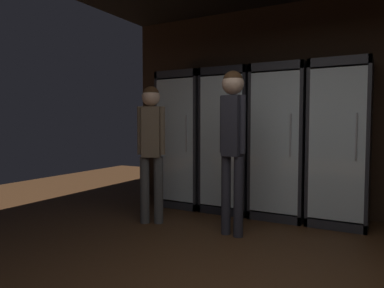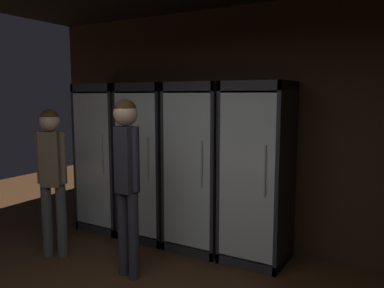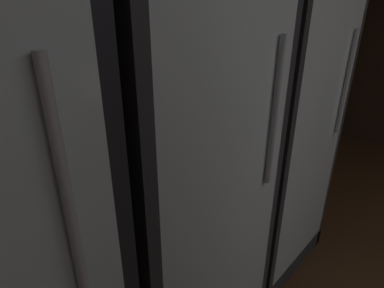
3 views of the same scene
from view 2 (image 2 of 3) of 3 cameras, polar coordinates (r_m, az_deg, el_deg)
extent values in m
cube|color=#382619|center=(4.46, 10.14, 2.20)|extent=(6.00, 0.06, 2.80)
cube|color=#2B2B30|center=(5.45, -10.26, -1.49)|extent=(0.66, 0.04, 1.93)
cube|color=#2B2B30|center=(5.44, -14.78, -1.62)|extent=(0.04, 0.63, 1.93)
cube|color=#2B2B30|center=(5.03, -9.71, -2.21)|extent=(0.04, 0.63, 1.93)
cube|color=#2B2B30|center=(5.17, -12.63, 8.17)|extent=(0.66, 0.63, 0.10)
cube|color=#2B2B30|center=(5.45, -12.08, -11.46)|extent=(0.66, 0.63, 0.10)
cube|color=white|center=(5.43, -10.47, -1.53)|extent=(0.58, 0.02, 1.69)
cube|color=silver|center=(5.01, -14.69, -2.37)|extent=(0.58, 0.02, 1.69)
cylinder|color=#B2B2B7|center=(4.84, -13.26, -1.51)|extent=(0.02, 0.02, 0.50)
cube|color=silver|center=(5.43, -12.10, -10.76)|extent=(0.56, 0.55, 0.02)
cylinder|color=#336B38|center=(5.55, -13.27, -9.32)|extent=(0.07, 0.07, 0.18)
cylinder|color=#336B38|center=(5.51, -13.32, -7.92)|extent=(0.02, 0.02, 0.09)
cylinder|color=beige|center=(5.55, -13.27, -9.46)|extent=(0.07, 0.07, 0.06)
cylinder|color=#336B38|center=(5.39, -12.25, -9.52)|extent=(0.08, 0.08, 0.23)
cylinder|color=#336B38|center=(5.34, -12.29, -7.94)|extent=(0.03, 0.03, 0.07)
cylinder|color=tan|center=(5.39, -12.24, -9.73)|extent=(0.08, 0.08, 0.08)
cylinder|color=brown|center=(5.26, -10.74, -10.15)|extent=(0.07, 0.07, 0.19)
cylinder|color=brown|center=(5.23, -10.77, -8.76)|extent=(0.03, 0.03, 0.08)
cylinder|color=beige|center=(5.27, -10.73, -10.39)|extent=(0.07, 0.07, 0.06)
cube|color=silver|center=(5.31, -12.22, -6.44)|extent=(0.56, 0.55, 0.02)
cylinder|color=#9EAD99|center=(5.41, -13.10, -4.84)|extent=(0.08, 0.08, 0.24)
cylinder|color=#9EAD99|center=(5.38, -13.15, -3.13)|extent=(0.03, 0.03, 0.09)
cylinder|color=beige|center=(5.41, -13.10, -5.01)|extent=(0.08, 0.08, 0.06)
cylinder|color=brown|center=(5.24, -10.86, -5.36)|extent=(0.07, 0.07, 0.21)
cylinder|color=brown|center=(5.21, -10.90, -3.92)|extent=(0.03, 0.03, 0.06)
cylinder|color=white|center=(5.24, -10.86, -5.56)|extent=(0.08, 0.08, 0.06)
cube|color=silver|center=(5.23, -12.35, -1.96)|extent=(0.56, 0.55, 0.02)
cylinder|color=#9EAD99|center=(5.39, -13.72, -0.66)|extent=(0.08, 0.08, 0.18)
cylinder|color=#9EAD99|center=(5.38, -13.76, 0.65)|extent=(0.03, 0.03, 0.06)
cylinder|color=tan|center=(5.39, -13.71, -0.91)|extent=(0.08, 0.08, 0.06)
cylinder|color=#9EAD99|center=(5.27, -12.86, -0.73)|extent=(0.08, 0.08, 0.20)
cylinder|color=#9EAD99|center=(5.25, -12.90, 0.75)|extent=(0.02, 0.02, 0.08)
cylinder|color=#B2332D|center=(5.27, -12.85, -0.91)|extent=(0.08, 0.08, 0.07)
cylinder|color=#336B38|center=(5.15, -12.01, -0.71)|extent=(0.06, 0.06, 0.23)
cylinder|color=#336B38|center=(5.13, -12.06, 1.07)|extent=(0.02, 0.02, 0.09)
cylinder|color=#2D2D33|center=(5.15, -12.01, -0.73)|extent=(0.07, 0.07, 0.08)
cylinder|color=#336B38|center=(5.09, -10.45, -0.77)|extent=(0.06, 0.06, 0.23)
cylinder|color=#336B38|center=(5.07, -10.49, 0.98)|extent=(0.02, 0.02, 0.08)
cylinder|color=#2D2D33|center=(5.09, -10.45, -0.99)|extent=(0.07, 0.07, 0.08)
cube|color=silver|center=(5.18, -12.47, 2.63)|extent=(0.56, 0.55, 0.02)
cylinder|color=#336B38|center=(5.28, -14.18, 3.80)|extent=(0.06, 0.06, 0.19)
cylinder|color=#336B38|center=(5.28, -14.23, 5.28)|extent=(0.02, 0.02, 0.08)
cylinder|color=beige|center=(5.28, -14.18, 3.58)|extent=(0.07, 0.07, 0.07)
cylinder|color=#336B38|center=(5.16, -12.64, 3.87)|extent=(0.07, 0.07, 0.21)
cylinder|color=#336B38|center=(5.16, -12.69, 5.56)|extent=(0.02, 0.02, 0.09)
cylinder|color=#B2332D|center=(5.16, -12.63, 3.54)|extent=(0.07, 0.07, 0.06)
cylinder|color=#336B38|center=(5.08, -10.56, 4.01)|extent=(0.07, 0.07, 0.23)
cylinder|color=#336B38|center=(5.08, -10.60, 5.70)|extent=(0.02, 0.02, 0.06)
cylinder|color=tan|center=(5.08, -10.56, 4.03)|extent=(0.07, 0.07, 0.09)
cube|color=black|center=(5.03, -4.17, -2.12)|extent=(0.66, 0.04, 1.93)
cube|color=black|center=(4.98, -9.06, -2.28)|extent=(0.04, 0.63, 1.93)
cube|color=black|center=(4.62, -3.01, -2.96)|extent=(0.04, 0.63, 1.93)
cube|color=black|center=(4.72, -6.30, 8.40)|extent=(0.66, 0.63, 0.10)
cube|color=black|center=(5.03, -6.00, -12.94)|extent=(0.66, 0.63, 0.10)
cube|color=white|center=(5.01, -4.36, -2.17)|extent=(0.58, 0.02, 1.69)
cube|color=silver|center=(4.55, -8.41, -3.17)|extent=(0.58, 0.02, 1.69)
cylinder|color=#B2B2B7|center=(4.40, -6.60, -2.23)|extent=(0.02, 0.02, 0.50)
cube|color=silver|center=(5.01, -6.02, -12.19)|extent=(0.56, 0.55, 0.02)
cylinder|color=#336B38|center=(5.11, -7.70, -10.32)|extent=(0.08, 0.08, 0.23)
cylinder|color=#336B38|center=(5.07, -7.73, -8.67)|extent=(0.02, 0.02, 0.07)
cylinder|color=beige|center=(5.12, -7.70, -10.39)|extent=(0.08, 0.08, 0.08)
cylinder|color=#9EAD99|center=(4.99, -6.89, -11.08)|extent=(0.08, 0.08, 0.18)
cylinder|color=#9EAD99|center=(4.94, -6.92, -9.57)|extent=(0.02, 0.02, 0.09)
cylinder|color=#B2332D|center=(4.99, -6.89, -11.26)|extent=(0.08, 0.08, 0.06)
cylinder|color=#194723|center=(4.96, -5.17, -11.09)|extent=(0.06, 0.06, 0.19)
cylinder|color=#194723|center=(4.92, -5.19, -9.68)|extent=(0.02, 0.02, 0.06)
cylinder|color=white|center=(4.96, -5.17, -11.07)|extent=(0.06, 0.06, 0.08)
cylinder|color=#9EAD99|center=(4.86, -3.91, -11.26)|extent=(0.08, 0.08, 0.23)
cylinder|color=#9EAD99|center=(4.81, -3.93, -9.41)|extent=(0.03, 0.03, 0.09)
cylinder|color=beige|center=(4.86, -3.91, -11.52)|extent=(0.08, 0.08, 0.09)
cube|color=silver|center=(4.88, -6.08, -7.54)|extent=(0.56, 0.55, 0.02)
cylinder|color=black|center=(4.98, -8.00, -6.05)|extent=(0.07, 0.07, 0.19)
cylinder|color=black|center=(4.95, -8.02, -4.49)|extent=(0.02, 0.02, 0.09)
cylinder|color=beige|center=(4.98, -7.99, -6.15)|extent=(0.08, 0.08, 0.05)
cylinder|color=black|center=(4.93, -6.49, -6.15)|extent=(0.08, 0.08, 0.19)
cylinder|color=black|center=(4.90, -6.52, -4.48)|extent=(0.02, 0.02, 0.10)
cylinder|color=tan|center=(4.93, -6.50, -6.07)|extent=(0.08, 0.08, 0.06)
cylinder|color=brown|center=(4.80, -5.48, -6.38)|extent=(0.07, 0.07, 0.21)
cylinder|color=brown|center=(4.77, -5.50, -4.71)|extent=(0.03, 0.03, 0.07)
cylinder|color=#2D2D33|center=(4.80, -5.47, -6.69)|extent=(0.07, 0.07, 0.08)
cylinder|color=brown|center=(4.73, -4.04, -6.54)|extent=(0.07, 0.07, 0.22)
cylinder|color=brown|center=(4.70, -4.06, -4.74)|extent=(0.03, 0.03, 0.08)
cylinder|color=beige|center=(4.73, -4.04, -6.76)|extent=(0.08, 0.08, 0.07)
cube|color=silver|center=(4.79, -6.15, -2.67)|extent=(0.56, 0.55, 0.02)
cylinder|color=black|center=(4.89, -7.25, -1.14)|extent=(0.08, 0.08, 0.21)
cylinder|color=black|center=(4.87, -7.28, 0.63)|extent=(0.03, 0.03, 0.09)
cylinder|color=#2D2D33|center=(4.90, -7.25, -1.44)|extent=(0.08, 0.08, 0.06)
cylinder|color=black|center=(4.73, -4.40, -1.30)|extent=(0.08, 0.08, 0.23)
cylinder|color=black|center=(4.71, -4.42, 0.47)|extent=(0.03, 0.03, 0.07)
cylinder|color=beige|center=(4.73, -4.40, -1.55)|extent=(0.08, 0.08, 0.07)
cube|color=silver|center=(4.74, -6.22, 2.34)|extent=(0.56, 0.55, 0.02)
cylinder|color=brown|center=(4.82, -7.49, 3.67)|extent=(0.07, 0.07, 0.20)
cylinder|color=brown|center=(4.82, -7.52, 5.29)|extent=(0.02, 0.02, 0.07)
cylinder|color=beige|center=(4.82, -7.49, 3.40)|extent=(0.07, 0.07, 0.07)
cylinder|color=#194723|center=(4.61, -5.18, 3.75)|extent=(0.06, 0.06, 0.23)
cylinder|color=#194723|center=(4.60, -5.20, 5.65)|extent=(0.02, 0.02, 0.08)
cylinder|color=#2D2D33|center=(4.61, -5.18, 3.58)|extent=(0.07, 0.07, 0.09)
cube|color=#2B2B30|center=(4.68, 2.94, -2.82)|extent=(0.66, 0.04, 1.93)
cube|color=#2B2B30|center=(4.58, -2.24, -3.04)|extent=(0.04, 0.63, 1.93)
cube|color=#2B2B30|center=(4.28, 4.87, -3.78)|extent=(0.04, 0.63, 1.93)
cube|color=#2B2B30|center=(4.35, 1.23, 8.55)|extent=(0.66, 0.63, 0.10)
cube|color=#2B2B30|center=(4.68, 1.16, -14.49)|extent=(0.66, 0.63, 0.10)
cube|color=white|center=(4.65, 2.77, -2.88)|extent=(0.58, 0.02, 1.69)
cube|color=silver|center=(4.16, -0.83, -4.08)|extent=(0.58, 0.02, 1.69)
cylinder|color=#B2B2B7|center=(4.03, 1.42, -3.07)|extent=(0.02, 0.02, 0.50)
cube|color=silver|center=(4.66, 1.17, -13.69)|extent=(0.56, 0.55, 0.02)
cylinder|color=#336B38|center=(4.64, -0.67, -12.12)|extent=(0.07, 0.07, 0.23)
cylinder|color=#336B38|center=(4.59, -0.67, -10.23)|extent=(0.03, 0.03, 0.09)
cylinder|color=beige|center=(4.63, -0.67, -12.01)|extent=(0.08, 0.08, 0.07)
cylinder|color=#194723|center=(4.56, 2.87, -12.55)|extent=(0.08, 0.08, 0.23)
cylinder|color=#194723|center=(4.51, 2.88, -10.73)|extent=(0.02, 0.02, 0.08)
cylinder|color=#2D2D33|center=(4.56, 2.87, -12.77)|extent=(0.08, 0.08, 0.07)
cube|color=silver|center=(4.49, 1.18, -6.99)|extent=(0.56, 0.55, 0.02)
cylinder|color=black|center=(4.55, -0.22, -5.26)|extent=(0.07, 0.07, 0.22)
cylinder|color=black|center=(4.52, -0.22, -3.51)|extent=(0.02, 0.02, 0.06)
cylinder|color=white|center=(4.55, -0.22, -5.62)|extent=(0.07, 0.07, 0.08)
cylinder|color=black|center=(4.41, 2.74, -5.92)|extent=(0.07, 0.07, 0.18)
cylinder|color=black|center=(4.38, 2.75, -4.25)|extent=(0.02, 0.02, 0.08)
cylinder|color=beige|center=(4.41, 2.74, -5.94)|extent=(0.07, 0.07, 0.07)
cube|color=silver|center=(4.38, 1.20, 0.14)|extent=(0.56, 0.55, 0.02)
cylinder|color=#9EAD99|center=(4.47, -0.08, 1.67)|extent=(0.08, 0.08, 0.20)
cylinder|color=#9EAD99|center=(4.46, -0.08, 3.39)|extent=(0.02, 0.02, 0.07)
cylinder|color=beige|center=(4.47, -0.08, 1.61)|extent=(0.08, 0.08, 0.05)
cylinder|color=#194723|center=(4.28, 2.65, 1.34)|extent=(0.07, 0.07, 0.19)
cylinder|color=#194723|center=(4.27, 2.66, 3.05)|extent=(0.02, 0.02, 0.07)
cylinder|color=tan|center=(4.28, 2.65, 1.43)|extent=(0.07, 0.07, 0.07)
cube|color=#2B2B30|center=(4.41, 11.05, -3.57)|extent=(0.66, 0.04, 1.93)
cube|color=#2B2B30|center=(4.25, 5.76, -3.87)|extent=(0.04, 0.63, 1.93)
cube|color=#2B2B30|center=(4.05, 13.89, -4.63)|extent=(0.04, 0.63, 1.93)
cube|color=#2B2B30|center=(4.06, 10.00, 8.53)|extent=(0.66, 0.63, 0.10)
cube|color=#2B2B30|center=(4.41, 9.45, -15.99)|extent=(0.66, 0.63, 0.10)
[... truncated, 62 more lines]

